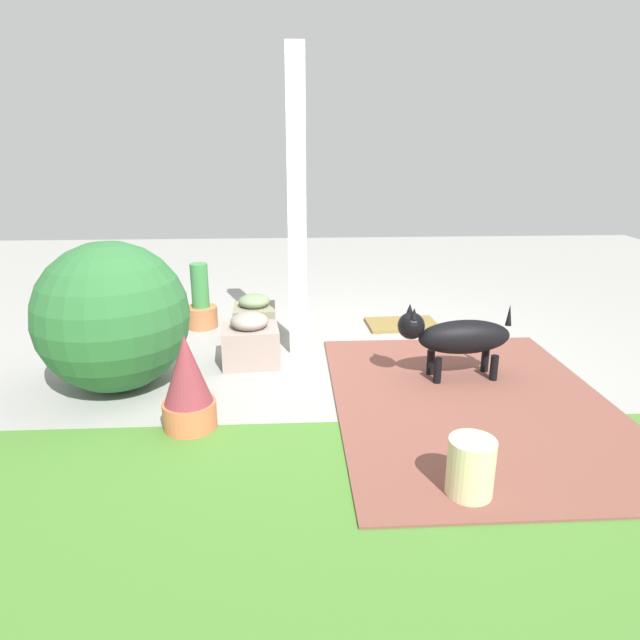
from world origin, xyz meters
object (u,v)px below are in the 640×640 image
Objects in this scene: porch_pillar at (297,208)px; round_shrub at (113,317)px; terracotta_pot_spiky at (188,384)px; terracotta_pot_broad at (133,300)px; stone_planter_nearest at (255,317)px; ceramic_urn at (470,468)px; dog at (456,336)px; doormat at (402,324)px; terracotta_pot_tall at (201,305)px; stone_planter_near at (250,341)px.

porch_pillar reaches higher than round_shrub.
porch_pillar is 1.68m from terracotta_pot_spiky.
porch_pillar is at bearing 157.24° from terracotta_pot_broad.
stone_planter_nearest reaches higher than ceramic_urn.
ceramic_urn is at bearing 146.01° from round_shrub.
stone_planter_nearest is 1.82m from dog.
round_shrub is at bearing -33.99° from ceramic_urn.
ceramic_urn reaches higher than doormat.
porch_pillar is 1.45m from terracotta_pot_tall.
terracotta_pot_broad is 2.49m from doormat.
stone_planter_nearest is at bearing -130.90° from round_shrub.
terracotta_pot_broad is 1.59× the size of ceramic_urn.
porch_pillar reaches higher than terracotta_pot_tall.
porch_pillar is at bearing 135.01° from stone_planter_nearest.
terracotta_pot_spiky is at bearing 113.46° from terracotta_pot_broad.
stone_planter_nearest is 0.61× the size of doormat.
stone_planter_nearest is 1.15m from terracotta_pot_broad.
round_shrub is (0.89, 0.37, 0.33)m from stone_planter_near.
round_shrub is (1.26, 0.65, -0.65)m from porch_pillar.
round_shrub reaches higher than stone_planter_nearest.
terracotta_pot_broad is 0.82× the size of terracotta_pot_spiky.
stone_planter_near is 1.04m from terracotta_pot_spiky.
dog is (-1.99, 1.31, 0.12)m from terracotta_pot_tall.
ceramic_urn is at bearing 76.67° from dog.
stone_planter_nearest is 1.39m from doormat.
terracotta_pot_spiky is (0.30, 1.65, 0.11)m from stone_planter_nearest.
terracotta_pot_spiky is 1.94× the size of ceramic_urn.
terracotta_pot_broad is at bearing -1.03° from doormat.
round_shrub is 1.24× the size of dog.
porch_pillar is 5.91× the size of stone_planter_nearest.
terracotta_pot_broad is at bearing -22.76° from porch_pillar.
terracotta_pot_spiky is (-0.82, 1.90, 0.01)m from terracotta_pot_broad.
dog is (-1.49, 1.04, 0.16)m from stone_planter_nearest.
stone_planter_near is 0.45× the size of round_shrub.
terracotta_pot_broad is at bearing 2.48° from terracotta_pot_tall.
terracotta_pot_tall is at bearing -33.35° from dog.
terracotta_pot_spiky reaches higher than dog.
ceramic_urn is at bearing 85.62° from doormat.
dog is (-2.60, 1.29, 0.05)m from terracotta_pot_broad.
stone_planter_nearest is at bearing -100.17° from terracotta_pot_spiky.
doormat is (-1.36, -0.21, -0.16)m from stone_planter_nearest.
stone_planter_near is 0.56× the size of dog.
porch_pillar reaches higher than terracotta_pot_broad.
porch_pillar is 3.58× the size of doormat.
ceramic_urn is (-1.67, 2.68, -0.06)m from terracotta_pot_tall.
terracotta_pot_tall is 2.39m from dog.
terracotta_pot_spiky is at bearing 79.83° from stone_planter_nearest.
dog is 1.42m from ceramic_urn.
porch_pillar reaches higher than ceramic_urn.
porch_pillar is 3.92× the size of terracotta_pot_spiky.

